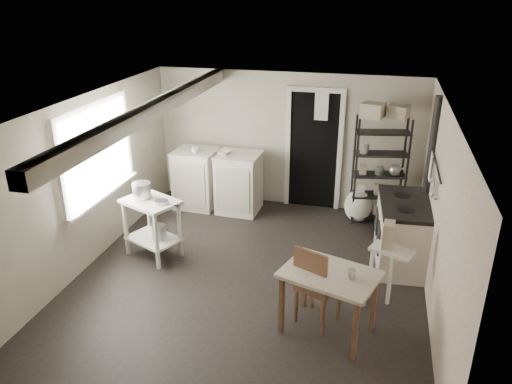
% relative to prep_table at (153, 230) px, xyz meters
% --- Properties ---
extents(floor, '(5.00, 5.00, 0.00)m').
position_rel_prep_table_xyz_m(floor, '(1.48, -0.21, -0.40)').
color(floor, black).
rests_on(floor, ground).
extents(ceiling, '(5.00, 5.00, 0.00)m').
position_rel_prep_table_xyz_m(ceiling, '(1.48, -0.21, 1.90)').
color(ceiling, beige).
rests_on(ceiling, wall_back).
extents(wall_back, '(4.50, 0.02, 2.30)m').
position_rel_prep_table_xyz_m(wall_back, '(1.48, 2.29, 0.75)').
color(wall_back, '#B6AF9B').
rests_on(wall_back, ground).
extents(wall_front, '(4.50, 0.02, 2.30)m').
position_rel_prep_table_xyz_m(wall_front, '(1.48, -2.71, 0.75)').
color(wall_front, '#B6AF9B').
rests_on(wall_front, ground).
extents(wall_left, '(0.02, 5.00, 2.30)m').
position_rel_prep_table_xyz_m(wall_left, '(-0.77, -0.21, 0.75)').
color(wall_left, '#B6AF9B').
rests_on(wall_left, ground).
extents(wall_right, '(0.02, 5.00, 2.30)m').
position_rel_prep_table_xyz_m(wall_right, '(3.73, -0.21, 0.75)').
color(wall_right, '#B6AF9B').
rests_on(wall_right, ground).
extents(window, '(0.12, 1.76, 1.28)m').
position_rel_prep_table_xyz_m(window, '(-0.74, -0.01, 1.10)').
color(window, silver).
rests_on(window, wall_left).
extents(doorway, '(0.96, 0.10, 2.08)m').
position_rel_prep_table_xyz_m(doorway, '(1.93, 2.26, 0.60)').
color(doorway, silver).
rests_on(doorway, ground).
extents(ceiling_beam, '(0.18, 5.00, 0.18)m').
position_rel_prep_table_xyz_m(ceiling_beam, '(0.28, -0.21, 1.80)').
color(ceiling_beam, silver).
rests_on(ceiling_beam, ceiling).
extents(wallpaper_panel, '(0.01, 5.00, 2.30)m').
position_rel_prep_table_xyz_m(wallpaper_panel, '(3.72, -0.21, 0.75)').
color(wallpaper_panel, beige).
rests_on(wallpaper_panel, wall_right).
extents(utensil_rail, '(0.06, 1.20, 0.44)m').
position_rel_prep_table_xyz_m(utensil_rail, '(3.67, 0.39, 1.15)').
color(utensil_rail, '#AFAFB1').
rests_on(utensil_rail, wall_right).
extents(prep_table, '(0.91, 0.80, 0.86)m').
position_rel_prep_table_xyz_m(prep_table, '(0.00, 0.00, 0.00)').
color(prep_table, silver).
rests_on(prep_table, ground).
extents(stockpot, '(0.30, 0.30, 0.28)m').
position_rel_prep_table_xyz_m(stockpot, '(-0.15, 0.06, 0.54)').
color(stockpot, '#AFAFB1').
rests_on(stockpot, prep_table).
extents(saucepan, '(0.25, 0.25, 0.10)m').
position_rel_prep_table_xyz_m(saucepan, '(0.19, -0.06, 0.45)').
color(saucepan, '#AFAFB1').
rests_on(saucepan, prep_table).
extents(bucket, '(0.26, 0.26, 0.22)m').
position_rel_prep_table_xyz_m(bucket, '(0.10, -0.02, -0.02)').
color(bucket, '#AFAFB1').
rests_on(bucket, prep_table).
extents(base_cabinets, '(1.56, 0.71, 1.01)m').
position_rel_prep_table_xyz_m(base_cabinets, '(0.37, 1.79, 0.06)').
color(base_cabinets, silver).
rests_on(base_cabinets, ground).
extents(mixing_bowl, '(0.35, 0.35, 0.07)m').
position_rel_prep_table_xyz_m(mixing_bowl, '(0.51, 1.74, 0.56)').
color(mixing_bowl, silver).
rests_on(mixing_bowl, base_cabinets).
extents(counter_cup, '(0.17, 0.17, 0.10)m').
position_rel_prep_table_xyz_m(counter_cup, '(0.05, 1.66, 0.57)').
color(counter_cup, silver).
rests_on(counter_cup, base_cabinets).
extents(shelf_rack, '(0.87, 0.48, 1.74)m').
position_rel_prep_table_xyz_m(shelf_rack, '(3.03, 1.93, 0.55)').
color(shelf_rack, black).
rests_on(shelf_rack, ground).
extents(shelf_jar, '(0.11, 0.11, 0.20)m').
position_rel_prep_table_xyz_m(shelf_jar, '(2.79, 1.90, 0.97)').
color(shelf_jar, silver).
rests_on(shelf_jar, shelf_rack).
extents(storage_box_a, '(0.38, 0.36, 0.22)m').
position_rel_prep_table_xyz_m(storage_box_a, '(2.85, 1.87, 1.61)').
color(storage_box_a, beige).
rests_on(storage_box_a, shelf_rack).
extents(storage_box_b, '(0.36, 0.35, 0.19)m').
position_rel_prep_table_xyz_m(storage_box_b, '(3.22, 1.94, 1.59)').
color(storage_box_b, beige).
rests_on(storage_box_b, shelf_rack).
extents(stove, '(0.73, 1.22, 0.92)m').
position_rel_prep_table_xyz_m(stove, '(3.40, 0.64, 0.04)').
color(stove, silver).
rests_on(stove, ground).
extents(stovepipe, '(0.14, 0.14, 1.41)m').
position_rel_prep_table_xyz_m(stovepipe, '(3.68, 1.08, 1.19)').
color(stovepipe, black).
rests_on(stovepipe, stove).
extents(side_ledge, '(0.56, 0.43, 0.76)m').
position_rel_prep_table_xyz_m(side_ledge, '(3.24, -0.40, 0.03)').
color(side_ledge, silver).
rests_on(side_ledge, ground).
extents(oats_box, '(0.14, 0.22, 0.31)m').
position_rel_prep_table_xyz_m(oats_box, '(3.18, -0.36, 0.61)').
color(oats_box, beige).
rests_on(oats_box, side_ledge).
extents(work_table, '(1.16, 0.97, 0.76)m').
position_rel_prep_table_xyz_m(work_table, '(2.59, -1.09, -0.02)').
color(work_table, beige).
rests_on(work_table, ground).
extents(table_cup, '(0.11, 0.11, 0.10)m').
position_rel_prep_table_xyz_m(table_cup, '(2.82, -1.15, 0.41)').
color(table_cup, silver).
rests_on(table_cup, work_table).
extents(chair, '(0.55, 0.56, 1.00)m').
position_rel_prep_table_xyz_m(chair, '(2.46, -0.93, 0.08)').
color(chair, '#533523').
rests_on(chair, ground).
extents(flour_sack, '(0.51, 0.46, 0.53)m').
position_rel_prep_table_xyz_m(flour_sack, '(2.75, 1.85, -0.16)').
color(flour_sack, white).
rests_on(flour_sack, ground).
extents(floor_crock, '(0.12, 0.12, 0.14)m').
position_rel_prep_table_xyz_m(floor_crock, '(2.95, -0.49, -0.33)').
color(floor_crock, silver).
rests_on(floor_crock, ground).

